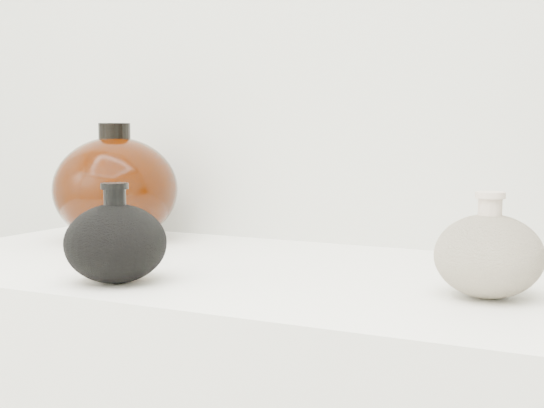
% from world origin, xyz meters
% --- Properties ---
extents(black_gourd_vase, '(0.15, 0.15, 0.12)m').
position_xyz_m(black_gourd_vase, '(-0.18, 0.79, 0.95)').
color(black_gourd_vase, black).
rests_on(black_gourd_vase, display_counter).
extents(cream_gourd_vase, '(0.13, 0.13, 0.12)m').
position_xyz_m(cream_gourd_vase, '(0.24, 0.90, 0.95)').
color(cream_gourd_vase, beige).
rests_on(cream_gourd_vase, display_counter).
extents(left_round_pot, '(0.27, 0.27, 0.20)m').
position_xyz_m(left_round_pot, '(-0.39, 1.06, 0.99)').
color(left_round_pot, black).
rests_on(left_round_pot, display_counter).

